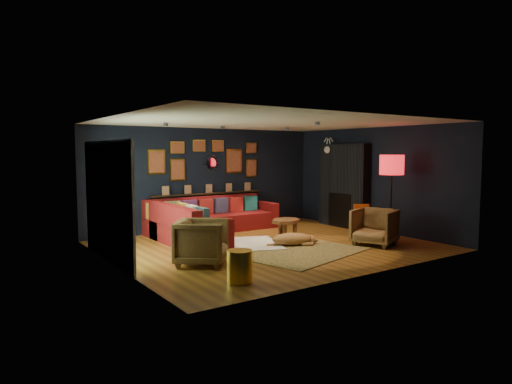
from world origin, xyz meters
TOP-DOWN VIEW (x-y plane):
  - floor at (0.00, 0.00)m, footprint 6.50×6.50m
  - room_walls at (0.00, 0.00)m, footprint 6.50×6.50m
  - sectional at (-0.61, 1.81)m, footprint 3.41×2.69m
  - ledge at (0.00, 2.68)m, footprint 3.20×0.12m
  - gallery_wall at (-0.01, 2.72)m, footprint 3.15×0.04m
  - sunburst_mirror at (0.10, 2.72)m, footprint 0.47×0.16m
  - fireplace at (3.09, 0.90)m, footprint 0.31×1.60m
  - deer_head at (3.14, 1.40)m, footprint 0.50×0.28m
  - sliding_door at (-3.22, 0.60)m, footprint 0.06×2.80m
  - ceiling_spots at (-0.00, 0.80)m, footprint 3.30×2.50m
  - shag_rug at (-0.68, 0.51)m, footprint 2.49×2.16m
  - leopard_rug at (0.13, -0.87)m, footprint 2.86×2.34m
  - coffee_table at (0.86, 0.54)m, footprint 0.98×0.87m
  - pouf at (-1.30, 0.20)m, footprint 0.52×0.52m
  - armchair_left at (-1.94, -0.62)m, footprint 1.16×1.17m
  - armchair_right at (1.91, -1.20)m, footprint 1.03×1.06m
  - gold_stool at (-1.99, -1.94)m, footprint 0.40×0.40m
  - orange_chair at (2.34, -0.45)m, footprint 0.50×0.50m
  - floor_lamp at (2.50, -1.13)m, footprint 0.53×0.53m
  - dog at (0.38, -0.28)m, footprint 1.29×1.00m

SIDE VIEW (x-z plane):
  - floor at x=0.00m, z-range 0.00..0.00m
  - leopard_rug at x=0.13m, z-range 0.00..0.01m
  - shag_rug at x=-0.68m, z-range 0.00..0.03m
  - dog at x=0.38m, z-range 0.01..0.38m
  - pouf at x=-1.30m, z-range 0.03..0.37m
  - gold_stool at x=-1.99m, z-range 0.00..0.50m
  - sectional at x=-0.61m, z-range -0.11..0.75m
  - coffee_table at x=0.86m, z-range 0.15..0.55m
  - armchair_right at x=1.91m, z-range 0.00..0.86m
  - armchair_left at x=-1.94m, z-range 0.00..0.88m
  - orange_chair at x=2.34m, z-range 0.07..0.84m
  - ledge at x=0.00m, z-range 0.90..0.94m
  - fireplace at x=3.09m, z-range -0.08..2.12m
  - sliding_door at x=-3.22m, z-range 0.00..2.20m
  - room_walls at x=0.00m, z-range -1.66..4.84m
  - floor_lamp at x=2.50m, z-range 0.67..2.60m
  - sunburst_mirror at x=0.10m, z-range 1.46..1.93m
  - gallery_wall at x=-0.01m, z-range 1.30..2.32m
  - deer_head at x=3.14m, z-range 1.83..2.28m
  - ceiling_spots at x=0.00m, z-range 2.53..2.59m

